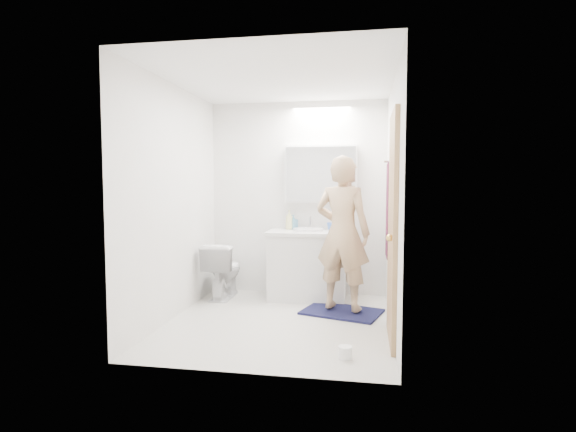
% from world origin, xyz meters
% --- Properties ---
extents(floor, '(2.50, 2.50, 0.00)m').
position_xyz_m(floor, '(0.00, 0.00, 0.00)').
color(floor, silver).
rests_on(floor, ground).
extents(ceiling, '(2.50, 2.50, 0.00)m').
position_xyz_m(ceiling, '(0.00, 0.00, 2.40)').
color(ceiling, white).
rests_on(ceiling, floor).
extents(wall_back, '(2.50, 0.00, 2.50)m').
position_xyz_m(wall_back, '(0.00, 1.25, 1.20)').
color(wall_back, white).
rests_on(wall_back, floor).
extents(wall_front, '(2.50, 0.00, 2.50)m').
position_xyz_m(wall_front, '(0.00, -1.25, 1.20)').
color(wall_front, white).
rests_on(wall_front, floor).
extents(wall_left, '(0.00, 2.50, 2.50)m').
position_xyz_m(wall_left, '(-1.10, 0.00, 1.20)').
color(wall_left, white).
rests_on(wall_left, floor).
extents(wall_right, '(0.00, 2.50, 2.50)m').
position_xyz_m(wall_right, '(1.10, 0.00, 1.20)').
color(wall_right, white).
rests_on(wall_right, floor).
extents(vanity_cabinet, '(0.90, 0.55, 0.78)m').
position_xyz_m(vanity_cabinet, '(0.17, 0.96, 0.39)').
color(vanity_cabinet, silver).
rests_on(vanity_cabinet, floor).
extents(countertop, '(0.95, 0.58, 0.04)m').
position_xyz_m(countertop, '(0.17, 0.96, 0.80)').
color(countertop, silver).
rests_on(countertop, vanity_cabinet).
extents(sink_basin, '(0.36, 0.36, 0.03)m').
position_xyz_m(sink_basin, '(0.17, 0.99, 0.84)').
color(sink_basin, silver).
rests_on(sink_basin, countertop).
extents(faucet, '(0.02, 0.02, 0.16)m').
position_xyz_m(faucet, '(0.17, 1.19, 0.90)').
color(faucet, silver).
rests_on(faucet, countertop).
extents(medicine_cabinet, '(0.88, 0.14, 0.70)m').
position_xyz_m(medicine_cabinet, '(0.30, 1.18, 1.50)').
color(medicine_cabinet, white).
rests_on(medicine_cabinet, wall_back).
extents(mirror_panel, '(0.84, 0.01, 0.66)m').
position_xyz_m(mirror_panel, '(0.30, 1.10, 1.50)').
color(mirror_panel, silver).
rests_on(mirror_panel, medicine_cabinet).
extents(toilet, '(0.38, 0.66, 0.68)m').
position_xyz_m(toilet, '(-0.85, 0.85, 0.34)').
color(toilet, white).
rests_on(toilet, floor).
extents(bath_rug, '(0.92, 0.76, 0.02)m').
position_xyz_m(bath_rug, '(0.61, 0.43, 0.01)').
color(bath_rug, '#12193A').
rests_on(bath_rug, floor).
extents(person, '(0.68, 0.55, 1.63)m').
position_xyz_m(person, '(0.61, 0.43, 0.86)').
color(person, tan).
rests_on(person, bath_rug).
extents(door, '(0.04, 0.80, 2.00)m').
position_xyz_m(door, '(1.08, -0.35, 1.00)').
color(door, '#A28151').
rests_on(door, wall_right).
extents(door_knob, '(0.06, 0.06, 0.06)m').
position_xyz_m(door_knob, '(1.04, -0.65, 0.95)').
color(door_knob, gold).
rests_on(door_knob, door).
extents(towel, '(0.02, 0.42, 1.00)m').
position_xyz_m(towel, '(1.08, 0.55, 1.10)').
color(towel, '#101134').
rests_on(towel, wall_right).
extents(towel_hook, '(0.07, 0.02, 0.02)m').
position_xyz_m(towel_hook, '(1.07, 0.55, 1.62)').
color(towel_hook, silver).
rests_on(towel_hook, wall_right).
extents(soap_bottle_a, '(0.12, 0.12, 0.24)m').
position_xyz_m(soap_bottle_a, '(-0.08, 1.11, 0.94)').
color(soap_bottle_a, '#D3CF88').
rests_on(soap_bottle_a, countertop).
extents(soap_bottle_b, '(0.11, 0.11, 0.18)m').
position_xyz_m(soap_bottle_b, '(-0.03, 1.15, 0.91)').
color(soap_bottle_b, '#5391B2').
rests_on(soap_bottle_b, countertop).
extents(toothbrush_cup, '(0.11, 0.11, 0.09)m').
position_xyz_m(toothbrush_cup, '(0.43, 1.12, 0.87)').
color(toothbrush_cup, '#4068C1').
rests_on(toothbrush_cup, countertop).
extents(toilet_paper_roll, '(0.11, 0.11, 0.10)m').
position_xyz_m(toilet_paper_roll, '(0.70, -0.84, 0.05)').
color(toilet_paper_roll, white).
rests_on(toilet_paper_roll, floor).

